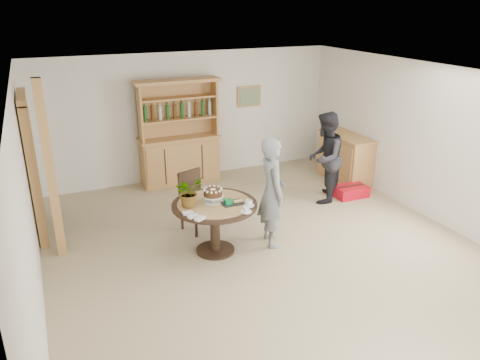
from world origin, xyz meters
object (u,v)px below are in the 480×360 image
at_px(hutch, 179,149).
at_px(adult_person, 325,158).
at_px(dining_table, 215,213).
at_px(red_suitcase, 350,191).
at_px(sideboard, 345,158).
at_px(dining_chair, 194,197).
at_px(teen_boy, 272,192).

relative_size(hutch, adult_person, 1.25).
bearing_deg(dining_table, hutch, 82.79).
distance_m(adult_person, red_suitcase, 0.92).
bearing_deg(hutch, sideboard, -22.21).
relative_size(dining_chair, adult_person, 0.58).
distance_m(dining_table, dining_chair, 0.83).
bearing_deg(hutch, adult_person, -42.93).
bearing_deg(adult_person, dining_table, -22.50).
relative_size(hutch, dining_chair, 2.16).
height_order(hutch, dining_table, hutch).
bearing_deg(hutch, teen_boy, -80.71).
distance_m(hutch, sideboard, 3.29).
distance_m(dining_table, teen_boy, 0.88).
distance_m(dining_table, adult_person, 2.62).
height_order(hutch, red_suitcase, hutch).
relative_size(hutch, dining_table, 1.70).
relative_size(hutch, red_suitcase, 3.37).
bearing_deg(adult_person, sideboard, 172.02).
bearing_deg(sideboard, dining_chair, -166.77).
distance_m(dining_chair, red_suitcase, 3.07).
relative_size(sideboard, dining_table, 1.05).
height_order(sideboard, red_suitcase, sideboard).
bearing_deg(teen_boy, hutch, 19.29).
distance_m(hutch, red_suitcase, 3.37).
distance_m(hutch, dining_chair, 2.09).
relative_size(sideboard, dining_chair, 1.33).
relative_size(hutch, teen_boy, 1.25).
height_order(dining_table, dining_chair, dining_chair).
xyz_separation_m(sideboard, red_suitcase, (-0.39, -0.75, -0.37)).
relative_size(adult_person, red_suitcase, 2.69).
xyz_separation_m(hutch, adult_person, (2.08, -1.93, 0.12)).
height_order(dining_chair, adult_person, adult_person).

